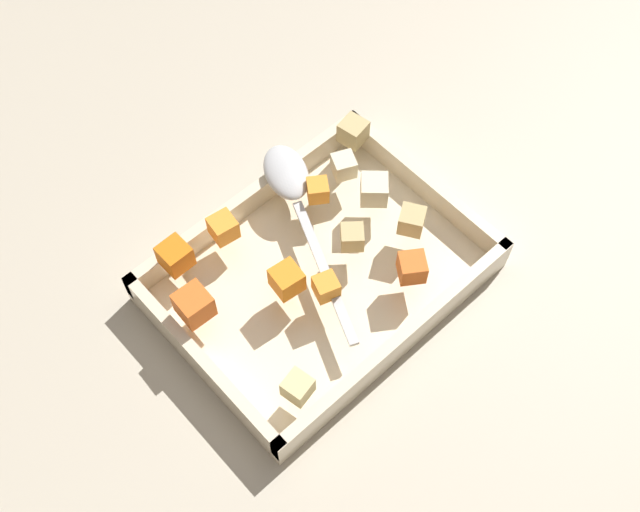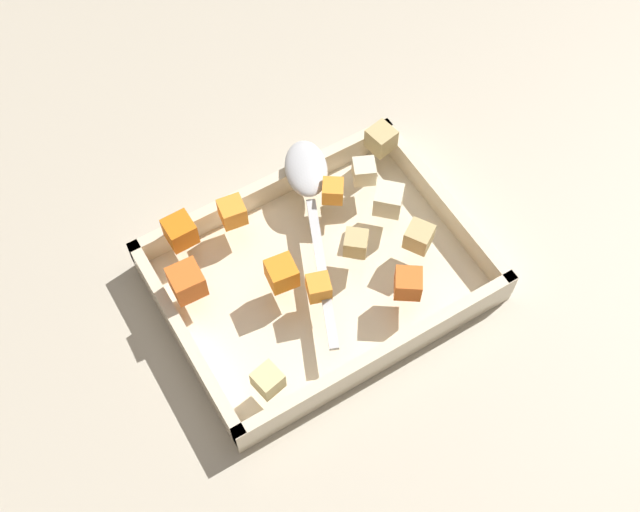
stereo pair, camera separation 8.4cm
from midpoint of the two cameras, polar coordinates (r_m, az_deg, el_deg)
The scene contains 16 objects.
ground_plane at distance 0.89m, azimuth 3.30°, elevation -1.71°, with size 4.00×4.00×0.00m, color #BCB29E.
baking_dish at distance 0.88m, azimuth 2.73°, elevation -1.65°, with size 0.33×0.24×0.05m.
carrot_chunk_mid_left at distance 0.83m, azimuth 9.04°, elevation -2.15°, with size 0.03×0.03×0.03m, color orange.
carrot_chunk_corner_nw at distance 0.88m, azimuth 3.62°, elevation 4.31°, with size 0.02×0.02×0.02m, color orange.
carrot_chunk_near_left at distance 0.85m, azimuth -6.98°, elevation 1.48°, with size 0.03×0.03×0.03m, color orange.
carrot_chunk_center at distance 0.82m, azimuth 2.83°, elevation -2.45°, with size 0.02×0.02×0.02m, color orange.
carrot_chunk_back_center at distance 0.86m, azimuth -3.38°, elevation 2.84°, with size 0.03×0.03×0.03m, color orange.
carrot_chunk_corner_se at distance 0.82m, azimuth 0.07°, elevation -1.26°, with size 0.03×0.03×0.03m, color orange.
carrot_chunk_far_left at distance 0.82m, azimuth -6.40°, elevation -2.04°, with size 0.03×0.03×0.03m, color orange.
potato_chunk_near_spoon at distance 0.86m, azimuth 9.68°, elevation 1.10°, with size 0.03×0.03×0.03m, color tan.
potato_chunk_mid_right at distance 0.85m, azimuth 5.34°, elevation 0.66°, with size 0.02×0.02×0.02m, color tan.
potato_chunk_near_right at distance 0.78m, azimuth -0.55°, elevation -8.92°, with size 0.02×0.02×0.02m, color #E0CC89.
potato_chunk_heap_side at distance 0.92m, azimuth 6.89°, elevation 7.88°, with size 0.03×0.03×0.03m, color tan.
potato_chunk_rim_edge at distance 0.88m, azimuth 7.52°, elevation 3.68°, with size 0.03×0.03×0.03m, color beige.
potato_chunk_far_right at distance 0.90m, azimuth 5.76°, elevation 5.67°, with size 0.02×0.02×0.02m, color beige.
serving_spoon at distance 0.89m, azimuth 1.83°, elevation 5.15°, with size 0.12×0.24×0.02m.
Camera 2 is at (-0.23, -0.36, 0.79)m, focal length 46.00 mm.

